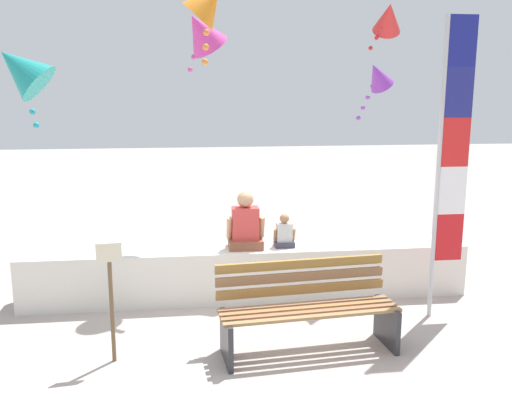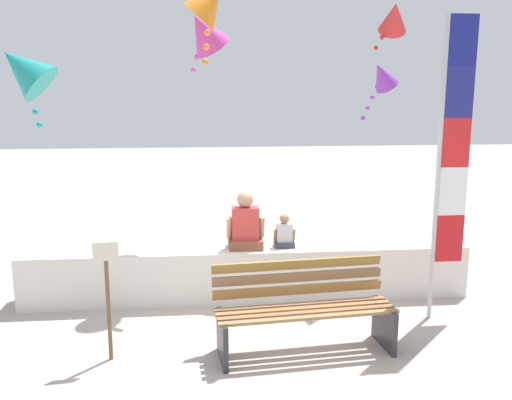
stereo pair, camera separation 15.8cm
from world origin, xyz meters
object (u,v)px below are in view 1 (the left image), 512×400
at_px(park_bench, 307,309).
at_px(person_child, 284,234).
at_px(kite_magenta, 201,32).
at_px(person_adult, 245,226).
at_px(kite_orange, 208,5).
at_px(kite_red, 388,18).
at_px(sign_post, 111,292).
at_px(kite_purple, 377,76).
at_px(kite_teal, 20,68).
at_px(flag_banner, 449,154).

bearing_deg(park_bench, person_child, 89.20).
distance_m(person_child, kite_magenta, 3.34).
height_order(person_adult, kite_orange, kite_orange).
height_order(kite_red, sign_post, kite_red).
height_order(person_child, kite_purple, kite_purple).
relative_size(kite_teal, kite_purple, 1.11).
bearing_deg(kite_red, kite_orange, -139.11).
xyz_separation_m(kite_teal, kite_magenta, (2.24, 1.22, 0.58)).
relative_size(kite_orange, kite_magenta, 1.11).
xyz_separation_m(kite_teal, kite_red, (5.69, 2.89, 1.03)).
distance_m(person_child, kite_purple, 3.78).
bearing_deg(kite_orange, sign_post, -116.44).
xyz_separation_m(kite_teal, sign_post, (1.26, -2.14, -2.14)).
xyz_separation_m(flag_banner, kite_red, (0.80, 4.35, 1.99)).
height_order(park_bench, person_adult, person_adult).
xyz_separation_m(park_bench, kite_red, (2.52, 5.00, 3.46)).
bearing_deg(kite_purple, sign_post, -134.22).
bearing_deg(sign_post, park_bench, 0.88).
bearing_deg(sign_post, person_adult, 46.34).
relative_size(kite_orange, kite_red, 1.13).
height_order(kite_orange, kite_magenta, kite_orange).
bearing_deg(person_child, kite_orange, 146.41).
bearing_deg(kite_purple, kite_red, 63.20).
distance_m(person_adult, kite_orange, 2.79).
bearing_deg(sign_post, person_child, 38.03).
relative_size(kite_purple, kite_magenta, 1.09).
relative_size(flag_banner, kite_teal, 2.89).
relative_size(park_bench, sign_post, 1.54).
bearing_deg(kite_magenta, kite_orange, -87.26).
bearing_deg(kite_purple, park_bench, -116.68).
bearing_deg(park_bench, kite_orange, 112.71).
xyz_separation_m(park_bench, person_child, (0.02, 1.48, 0.40)).
bearing_deg(sign_post, kite_purple, 45.78).
bearing_deg(person_adult, park_bench, -72.40).
height_order(flag_banner, kite_orange, kite_orange).
distance_m(kite_teal, kite_orange, 2.43).
height_order(flag_banner, kite_magenta, kite_magenta).
xyz_separation_m(kite_purple, sign_post, (-3.92, -4.03, -2.11)).
bearing_deg(kite_teal, person_adult, -13.03).
bearing_deg(flag_banner, kite_magenta, 134.64).
xyz_separation_m(kite_magenta, sign_post, (-0.99, -3.36, -2.73)).
bearing_deg(person_child, person_adult, -179.96).
xyz_separation_m(flag_banner, sign_post, (-3.63, -0.68, -1.19)).
relative_size(person_adult, person_child, 1.71).
relative_size(person_child, kite_magenta, 0.43).
bearing_deg(person_adult, kite_magenta, 103.91).
bearing_deg(person_child, kite_red, 54.66).
bearing_deg(kite_orange, kite_teal, 179.12).
relative_size(person_child, kite_red, 0.44).
distance_m(kite_purple, kite_red, 1.55).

